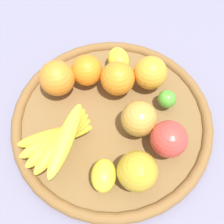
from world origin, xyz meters
The scene contains 13 objects.
ground_plane centered at (0.00, 0.00, 0.00)m, with size 2.40×2.40×0.00m, color slate.
basket centered at (0.00, 0.00, 0.02)m, with size 0.46×0.46×0.03m.
orange_1 centered at (-0.04, -0.06, 0.07)m, with size 0.08×0.08×0.08m, color orange.
banana_bunch centered at (0.13, 0.02, 0.08)m, with size 0.16×0.14×0.09m.
apple_1 centered at (-0.07, 0.11, 0.07)m, with size 0.08×0.08×0.08m, color #CB3D34.
orange_3 centered at (0.01, -0.12, 0.07)m, with size 0.07×0.07×0.07m, color orange.
apple_2 centered at (0.02, 0.15, 0.07)m, with size 0.08×0.08×0.08m, color gold.
lime_0 centered at (-0.13, 0.02, 0.05)m, with size 0.04×0.04×0.04m, color #4EA130.
orange_0 centered at (0.08, -0.12, 0.07)m, with size 0.08×0.08×0.08m, color orange.
orange_2 centered at (-0.12, -0.05, 0.07)m, with size 0.08×0.08×0.08m, color orange.
lemon_0 centered at (-0.07, -0.12, 0.06)m, with size 0.07×0.05×0.05m, color yellow.
apple_0 centered at (-0.04, 0.05, 0.07)m, with size 0.08×0.08×0.08m, color #BF8F3A.
lemon_1 centered at (0.07, 0.12, 0.06)m, with size 0.07×0.05×0.05m, color yellow.
Camera 1 is at (0.13, 0.27, 0.59)m, focal length 45.32 mm.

